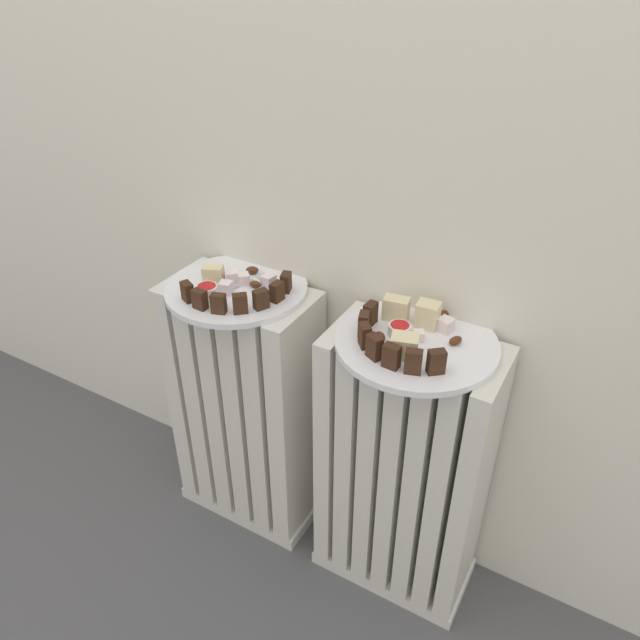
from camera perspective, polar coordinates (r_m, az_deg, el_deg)
name	(u,v)px	position (r m, az deg, el deg)	size (l,w,h in m)	color
ground_plane	(253,627)	(1.40, -6.39, -27.14)	(6.00, 6.00, 0.00)	#4C4C51
radiator_left	(247,409)	(1.39, -6.98, -8.42)	(0.33, 0.17, 0.61)	silver
radiator_right	(403,472)	(1.25, 7.90, -14.14)	(0.33, 0.17, 0.61)	silver
plate_left	(237,288)	(1.20, -7.96, 3.00)	(0.28, 0.28, 0.01)	white
plate_right	(416,343)	(1.05, 9.18, -2.17)	(0.28, 0.28, 0.01)	white
dark_cake_slice_left_0	(187,292)	(1.16, -12.55, 2.65)	(0.03, 0.02, 0.04)	#382114
dark_cake_slice_left_1	(200,299)	(1.13, -11.42, 1.94)	(0.03, 0.02, 0.04)	#382114
dark_cake_slice_left_2	(218,304)	(1.11, -9.68, 1.56)	(0.03, 0.02, 0.04)	#382114
dark_cake_slice_left_3	(240,304)	(1.10, -7.64, 1.57)	(0.03, 0.02, 0.04)	#382114
dark_cake_slice_left_4	(261,299)	(1.11, -5.67, 1.98)	(0.03, 0.02, 0.04)	#382114
dark_cake_slice_left_5	(277,292)	(1.13, -4.13, 2.71)	(0.03, 0.02, 0.04)	#382114
dark_cake_slice_left_6	(286,282)	(1.17, -3.27, 3.62)	(0.03, 0.02, 0.04)	#382114
marble_cake_slice_left_0	(213,275)	(1.21, -10.15, 4.24)	(0.04, 0.03, 0.04)	beige
turkish_delight_left_0	(232,277)	(1.21, -8.42, 4.11)	(0.02, 0.02, 0.02)	white
turkish_delight_left_1	(226,288)	(1.17, -8.99, 3.07)	(0.02, 0.02, 0.02)	white
turkish_delight_left_2	(244,279)	(1.20, -7.30, 3.91)	(0.02, 0.02, 0.02)	white
turkish_delight_left_3	(268,281)	(1.19, -4.94, 3.76)	(0.02, 0.02, 0.02)	white
medjool_date_left_0	(255,284)	(1.19, -6.21, 3.41)	(0.02, 0.01, 0.01)	#4C2814
medjool_date_left_1	(252,270)	(1.24, -6.49, 4.76)	(0.03, 0.02, 0.02)	#4C2814
jam_bowl_left	(207,290)	(1.17, -10.74, 2.86)	(0.04, 0.04, 0.02)	white
dark_cake_slice_right_0	(370,314)	(1.06, 4.83, 0.60)	(0.03, 0.02, 0.04)	#382114
dark_cake_slice_right_1	(364,324)	(1.04, 4.19, -0.37)	(0.03, 0.02, 0.04)	#382114
dark_cake_slice_right_2	(365,336)	(1.01, 4.30, -1.49)	(0.03, 0.02, 0.04)	#382114
dark_cake_slice_right_3	(374,347)	(0.98, 5.22, -2.59)	(0.03, 0.02, 0.04)	#382114
dark_cake_slice_right_4	(391,356)	(0.96, 6.84, -3.47)	(0.03, 0.02, 0.04)	#382114
dark_cake_slice_right_5	(413,362)	(0.95, 8.91, -3.96)	(0.03, 0.02, 0.04)	#382114
dark_cake_slice_right_6	(436,362)	(0.96, 11.05, -3.95)	(0.03, 0.02, 0.04)	#382114
marble_cake_slice_right_0	(404,346)	(0.99, 8.06, -2.45)	(0.04, 0.04, 0.04)	beige
marble_cake_slice_right_1	(396,309)	(1.08, 7.29, 1.10)	(0.05, 0.03, 0.04)	beige
marble_cake_slice_right_2	(428,315)	(1.07, 10.25, 0.49)	(0.04, 0.03, 0.05)	beige
turkish_delight_right_0	(419,336)	(1.04, 9.39, -1.49)	(0.02, 0.02, 0.02)	white
turkish_delight_right_1	(445,325)	(1.07, 11.88, -0.46)	(0.02, 0.02, 0.02)	white
medjool_date_right_0	(380,337)	(1.03, 5.76, -1.59)	(0.02, 0.02, 0.02)	#4C2814
medjool_date_right_1	(444,315)	(1.11, 11.73, 0.49)	(0.03, 0.02, 0.01)	#4C2814
medjool_date_right_2	(455,340)	(1.04, 12.81, -1.92)	(0.03, 0.01, 0.01)	#4C2814
jam_bowl_right	(400,329)	(1.05, 7.61, -0.87)	(0.04, 0.04, 0.02)	white
fork	(249,282)	(1.21, -6.77, 3.66)	(0.05, 0.10, 0.00)	#B7B7BC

